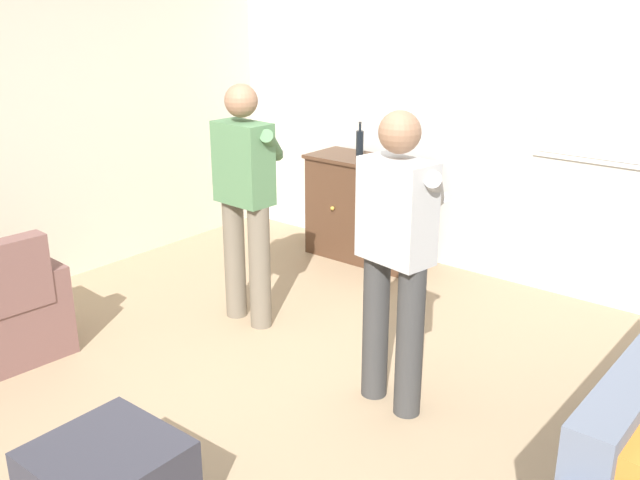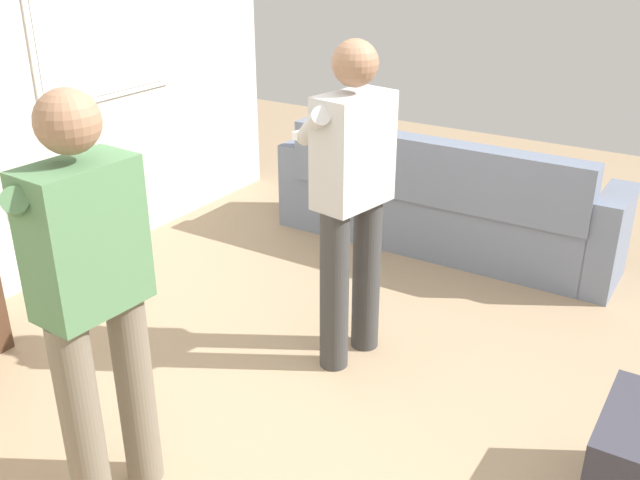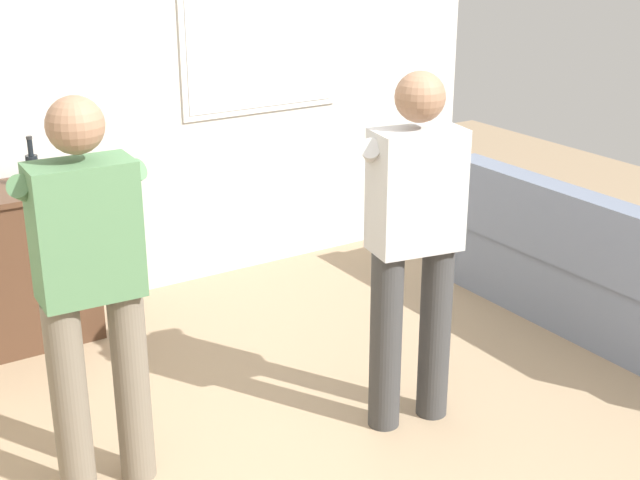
# 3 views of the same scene
# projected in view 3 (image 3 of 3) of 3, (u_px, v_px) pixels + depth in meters

# --- Properties ---
(wall_back_with_window) EXTENTS (5.20, 0.15, 2.80)m
(wall_back_with_window) POSITION_uv_depth(u_px,v_px,m) (121.00, 72.00, 5.30)
(wall_back_with_window) COLOR beige
(wall_back_with_window) RESTS_ON ground
(couch) EXTENTS (0.57, 2.44, 0.85)m
(couch) POSITION_uv_depth(u_px,v_px,m) (603.00, 279.00, 5.09)
(couch) COLOR slate
(couch) RESTS_ON ground
(bottle_wine_green) EXTENTS (0.07, 0.07, 0.28)m
(bottle_wine_green) POSITION_uv_depth(u_px,v_px,m) (33.00, 169.00, 4.79)
(bottle_wine_green) COLOR black
(bottle_wine_green) RESTS_ON sideboard_cabinet
(person_standing_left) EXTENTS (0.56, 0.49, 1.68)m
(person_standing_left) POSITION_uv_depth(u_px,v_px,m) (90.00, 282.00, 3.51)
(person_standing_left) COLOR #6B6051
(person_standing_left) RESTS_ON ground
(person_standing_right) EXTENTS (0.55, 0.51, 1.68)m
(person_standing_right) POSITION_uv_depth(u_px,v_px,m) (413.00, 236.00, 4.00)
(person_standing_right) COLOR #383838
(person_standing_right) RESTS_ON ground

